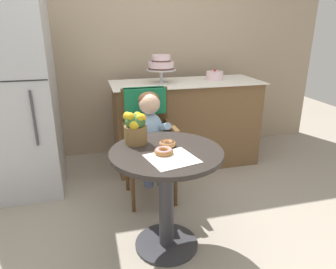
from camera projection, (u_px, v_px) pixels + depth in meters
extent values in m
plane|color=gray|center=(167.00, 244.00, 2.19)|extent=(8.00, 8.00, 0.00)
cube|color=tan|center=(125.00, 35.00, 3.41)|extent=(4.80, 0.10, 2.70)
cylinder|color=#282321|center=(166.00, 153.00, 1.95)|extent=(0.72, 0.72, 0.03)
cylinder|color=#333338|center=(166.00, 202.00, 2.07)|extent=(0.10, 0.10, 0.69)
cylinder|color=#333338|center=(167.00, 243.00, 2.19)|extent=(0.44, 0.44, 0.02)
cube|color=brown|center=(150.00, 149.00, 2.62)|extent=(0.42, 0.42, 0.04)
cube|color=brown|center=(145.00, 114.00, 2.71)|extent=(0.40, 0.04, 0.46)
cube|color=brown|center=(127.00, 138.00, 2.54)|extent=(0.04, 0.38, 0.18)
cube|color=brown|center=(171.00, 134.00, 2.63)|extent=(0.04, 0.38, 0.18)
cube|color=#197247|center=(144.00, 101.00, 2.67)|extent=(0.36, 0.11, 0.22)
cylinder|color=brown|center=(133.00, 187.00, 2.50)|extent=(0.03, 0.03, 0.45)
cylinder|color=brown|center=(176.00, 182.00, 2.58)|extent=(0.03, 0.03, 0.45)
cylinder|color=brown|center=(127.00, 168.00, 2.82)|extent=(0.03, 0.03, 0.45)
cylinder|color=brown|center=(165.00, 164.00, 2.91)|extent=(0.03, 0.03, 0.45)
ellipsoid|color=#8CADCC|center=(150.00, 130.00, 2.54)|extent=(0.22, 0.16, 0.30)
sphere|color=#E0B293|center=(149.00, 104.00, 2.46)|extent=(0.17, 0.17, 0.17)
ellipsoid|color=#4C2D19|center=(149.00, 100.00, 2.47)|extent=(0.17, 0.17, 0.14)
cylinder|color=#8CADCC|center=(140.00, 129.00, 2.42)|extent=(0.08, 0.23, 0.13)
sphere|color=#E0B293|center=(143.00, 140.00, 2.38)|extent=(0.06, 0.06, 0.06)
cylinder|color=#8CADCC|center=(164.00, 127.00, 2.47)|extent=(0.08, 0.23, 0.13)
sphere|color=#E0B293|center=(165.00, 138.00, 2.42)|extent=(0.06, 0.06, 0.06)
cylinder|color=#3F4760|center=(145.00, 147.00, 2.49)|extent=(0.09, 0.22, 0.09)
cylinder|color=#3F4760|center=(148.00, 172.00, 2.45)|extent=(0.08, 0.08, 0.26)
cylinder|color=#3F4760|center=(159.00, 146.00, 2.52)|extent=(0.09, 0.22, 0.09)
cylinder|color=#3F4760|center=(162.00, 170.00, 2.48)|extent=(0.08, 0.08, 0.26)
cube|color=white|center=(172.00, 159.00, 1.82)|extent=(0.32, 0.31, 0.00)
torus|color=#936033|center=(164.00, 152.00, 1.88)|extent=(0.12, 0.12, 0.04)
torus|color=pink|center=(164.00, 150.00, 1.88)|extent=(0.10, 0.10, 0.02)
torus|color=#AD7542|center=(167.00, 144.00, 2.00)|extent=(0.11, 0.11, 0.04)
torus|color=#512D1E|center=(167.00, 142.00, 1.99)|extent=(0.09, 0.09, 0.02)
cylinder|color=brown|center=(136.00, 134.00, 2.05)|extent=(0.15, 0.15, 0.12)
ellipsoid|color=#38662D|center=(135.00, 121.00, 2.02)|extent=(0.14, 0.14, 0.10)
sphere|color=gold|center=(141.00, 118.00, 2.02)|extent=(0.06, 0.06, 0.06)
sphere|color=gold|center=(137.00, 116.00, 2.02)|extent=(0.06, 0.06, 0.06)
sphere|color=gold|center=(132.00, 119.00, 2.05)|extent=(0.07, 0.07, 0.07)
sphere|color=gold|center=(127.00, 116.00, 2.02)|extent=(0.06, 0.06, 0.06)
sphere|color=gold|center=(130.00, 116.00, 1.97)|extent=(0.05, 0.05, 0.05)
sphere|color=gold|center=(134.00, 125.00, 1.98)|extent=(0.07, 0.07, 0.07)
sphere|color=gold|center=(140.00, 118.00, 1.98)|extent=(0.05, 0.05, 0.05)
cube|color=brown|center=(186.00, 123.00, 3.35)|extent=(1.50, 0.56, 0.90)
cube|color=white|center=(187.00, 82.00, 3.20)|extent=(1.56, 0.62, 0.01)
cylinder|color=silver|center=(161.00, 83.00, 3.13)|extent=(0.16, 0.16, 0.01)
cylinder|color=silver|center=(161.00, 76.00, 3.11)|extent=(0.03, 0.03, 0.12)
cylinder|color=silver|center=(161.00, 70.00, 3.09)|extent=(0.30, 0.30, 0.01)
cylinder|color=silver|center=(161.00, 65.00, 3.07)|extent=(0.26, 0.25, 0.08)
cylinder|color=#4C2D1E|center=(161.00, 68.00, 3.08)|extent=(0.26, 0.26, 0.01)
cylinder|color=silver|center=(161.00, 58.00, 3.05)|extent=(0.19, 0.19, 0.07)
cylinder|color=#4C2D1E|center=(161.00, 61.00, 3.06)|extent=(0.19, 0.19, 0.01)
cylinder|color=silver|center=(215.00, 76.00, 3.30)|extent=(0.18, 0.18, 0.09)
sphere|color=red|center=(215.00, 70.00, 3.28)|extent=(0.02, 0.02, 0.02)
cube|color=#B7BABF|center=(16.00, 100.00, 2.65)|extent=(0.64, 0.60, 1.70)
cube|color=black|center=(3.00, 82.00, 2.30)|extent=(0.63, 0.01, 0.01)
cylinder|color=#3F3F44|center=(34.00, 119.00, 2.43)|extent=(0.02, 0.02, 0.45)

